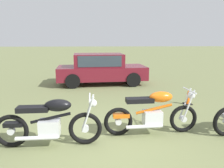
{
  "coord_description": "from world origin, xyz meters",
  "views": [
    {
      "loc": [
        -0.06,
        -4.38,
        2.11
      ],
      "look_at": [
        0.34,
        2.33,
        0.76
      ],
      "focal_mm": 36.21,
      "sensor_mm": 36.0,
      "label": 1
    }
  ],
  "objects_px": {
    "motorcycle_orange": "(153,113)",
    "motorcycle_black": "(50,123)",
    "car_burgundy": "(100,67)",
    "traffic_cone": "(188,97)"
  },
  "relations": [
    {
      "from": "motorcycle_orange",
      "to": "car_burgundy",
      "type": "bearing_deg",
      "value": 97.43
    },
    {
      "from": "car_burgundy",
      "to": "motorcycle_black",
      "type": "bearing_deg",
      "value": -104.12
    },
    {
      "from": "motorcycle_black",
      "to": "motorcycle_orange",
      "type": "xyz_separation_m",
      "value": [
        2.17,
        0.45,
        0.0
      ]
    },
    {
      "from": "traffic_cone",
      "to": "motorcycle_black",
      "type": "bearing_deg",
      "value": -145.13
    },
    {
      "from": "motorcycle_black",
      "to": "motorcycle_orange",
      "type": "height_order",
      "value": "same"
    },
    {
      "from": "motorcycle_black",
      "to": "traffic_cone",
      "type": "xyz_separation_m",
      "value": [
        3.87,
        2.7,
        -0.25
      ]
    },
    {
      "from": "motorcycle_orange",
      "to": "motorcycle_black",
      "type": "bearing_deg",
      "value": -171.65
    },
    {
      "from": "motorcycle_black",
      "to": "motorcycle_orange",
      "type": "distance_m",
      "value": 2.22
    },
    {
      "from": "motorcycle_black",
      "to": "car_burgundy",
      "type": "height_order",
      "value": "car_burgundy"
    },
    {
      "from": "motorcycle_black",
      "to": "car_burgundy",
      "type": "bearing_deg",
      "value": 78.58
    }
  ]
}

